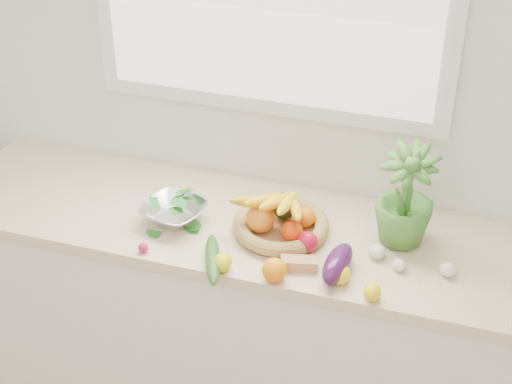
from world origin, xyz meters
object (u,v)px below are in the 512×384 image
(cucumber, at_px, (213,259))
(potted_herb, at_px, (405,195))
(fruit_basket, at_px, (280,220))
(apple, at_px, (307,242))
(eggplant, at_px, (338,264))
(colander_with_spinach, at_px, (173,208))

(cucumber, relative_size, potted_herb, 0.74)
(fruit_basket, bearing_deg, potted_herb, 10.05)
(fruit_basket, bearing_deg, apple, -33.36)
(potted_herb, relative_size, fruit_basket, 0.85)
(fruit_basket, bearing_deg, eggplant, -34.56)
(apple, distance_m, fruit_basket, 0.14)
(eggplant, xyz_separation_m, cucumber, (-0.40, -0.08, -0.02))
(potted_herb, relative_size, colander_with_spinach, 1.39)
(apple, xyz_separation_m, potted_herb, (0.29, 0.15, 0.15))
(colander_with_spinach, bearing_deg, cucumber, -41.48)
(cucumber, height_order, potted_herb, potted_herb)
(cucumber, xyz_separation_m, potted_herb, (0.57, 0.32, 0.16))
(apple, height_order, cucumber, apple)
(apple, relative_size, cucumber, 0.27)
(eggplant, bearing_deg, potted_herb, 55.31)
(cucumber, height_order, colander_with_spinach, colander_with_spinach)
(colander_with_spinach, bearing_deg, fruit_basket, 8.22)
(apple, height_order, potted_herb, potted_herb)
(eggplant, distance_m, fruit_basket, 0.30)
(potted_herb, xyz_separation_m, fruit_basket, (-0.41, -0.07, -0.14))
(eggplant, bearing_deg, cucumber, -168.77)
(cucumber, xyz_separation_m, fruit_basket, (0.16, 0.25, 0.03))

